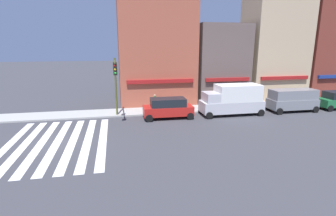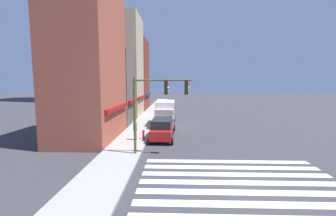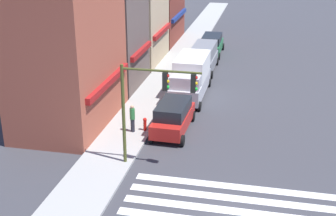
{
  "view_description": "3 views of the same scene",
  "coord_description": "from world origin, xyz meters",
  "px_view_note": "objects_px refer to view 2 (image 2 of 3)",
  "views": [
    {
      "loc": [
        4.33,
        -19.06,
        6.89
      ],
      "look_at": [
        9.16,
        4.7,
        1.0
      ],
      "focal_mm": 28.0,
      "sensor_mm": 36.0,
      "label": 1
    },
    {
      "loc": [
        -11.53,
        3.5,
        5.29
      ],
      "look_at": [
        4.38,
        4.0,
        3.5
      ],
      "focal_mm": 24.0,
      "sensor_mm": 36.0,
      "label": 2
    },
    {
      "loc": [
        -17.36,
        -0.7,
        12.33
      ],
      "look_at": [
        4.38,
        4.0,
        3.5
      ],
      "focal_mm": 50.0,
      "sensor_mm": 36.0,
      "label": 3
    }
  ],
  "objects_px": {
    "van_grey": "(167,109)",
    "pedestrian_green_top": "(135,130)",
    "fire_hydrant": "(143,134)",
    "box_truck_silver": "(165,113)",
    "suv_red": "(162,128)",
    "suv_green": "(168,107)",
    "traffic_signal": "(156,100)"
  },
  "relations": [
    {
      "from": "van_grey",
      "to": "pedestrian_green_top",
      "type": "bearing_deg",
      "value": 171.08
    },
    {
      "from": "box_truck_silver",
      "to": "fire_hydrant",
      "type": "bearing_deg",
      "value": 166.9
    },
    {
      "from": "traffic_signal",
      "to": "van_grey",
      "type": "bearing_deg",
      "value": -0.42
    },
    {
      "from": "box_truck_silver",
      "to": "suv_green",
      "type": "xyz_separation_m",
      "value": [
        12.65,
        0.0,
        -0.56
      ]
    },
    {
      "from": "van_grey",
      "to": "suv_red",
      "type": "bearing_deg",
      "value": -179.37
    },
    {
      "from": "traffic_signal",
      "to": "pedestrian_green_top",
      "type": "relative_size",
      "value": 3.2
    },
    {
      "from": "suv_red",
      "to": "pedestrian_green_top",
      "type": "bearing_deg",
      "value": 112.02
    },
    {
      "from": "suv_red",
      "to": "traffic_signal",
      "type": "bearing_deg",
      "value": 179.99
    },
    {
      "from": "fire_hydrant",
      "to": "traffic_signal",
      "type": "bearing_deg",
      "value": -159.7
    },
    {
      "from": "pedestrian_green_top",
      "to": "fire_hydrant",
      "type": "bearing_deg",
      "value": -64.94
    },
    {
      "from": "traffic_signal",
      "to": "van_grey",
      "type": "height_order",
      "value": "traffic_signal"
    },
    {
      "from": "suv_red",
      "to": "fire_hydrant",
      "type": "height_order",
      "value": "suv_red"
    },
    {
      "from": "van_grey",
      "to": "suv_green",
      "type": "height_order",
      "value": "van_grey"
    },
    {
      "from": "box_truck_silver",
      "to": "fire_hydrant",
      "type": "height_order",
      "value": "box_truck_silver"
    },
    {
      "from": "traffic_signal",
      "to": "pedestrian_green_top",
      "type": "distance_m",
      "value": 5.42
    },
    {
      "from": "traffic_signal",
      "to": "box_truck_silver",
      "type": "xyz_separation_m",
      "value": [
        11.34,
        -0.13,
        -2.51
      ]
    },
    {
      "from": "traffic_signal",
      "to": "fire_hydrant",
      "type": "bearing_deg",
      "value": 20.3
    },
    {
      "from": "box_truck_silver",
      "to": "suv_green",
      "type": "bearing_deg",
      "value": 0.36
    },
    {
      "from": "traffic_signal",
      "to": "suv_green",
      "type": "relative_size",
      "value": 1.2
    },
    {
      "from": "traffic_signal",
      "to": "suv_green",
      "type": "bearing_deg",
      "value": -0.32
    },
    {
      "from": "suv_red",
      "to": "suv_green",
      "type": "bearing_deg",
      "value": 1.59
    },
    {
      "from": "pedestrian_green_top",
      "to": "traffic_signal",
      "type": "bearing_deg",
      "value": -151.35
    },
    {
      "from": "suv_red",
      "to": "fire_hydrant",
      "type": "bearing_deg",
      "value": 109.29
    },
    {
      "from": "traffic_signal",
      "to": "fire_hydrant",
      "type": "relative_size",
      "value": 6.73
    },
    {
      "from": "van_grey",
      "to": "suv_green",
      "type": "xyz_separation_m",
      "value": [
        5.84,
        0.0,
        -0.25
      ]
    },
    {
      "from": "suv_green",
      "to": "pedestrian_green_top",
      "type": "distance_m",
      "value": 20.24
    },
    {
      "from": "suv_red",
      "to": "box_truck_silver",
      "type": "height_order",
      "value": "box_truck_silver"
    },
    {
      "from": "box_truck_silver",
      "to": "pedestrian_green_top",
      "type": "distance_m",
      "value": 7.85
    },
    {
      "from": "fire_hydrant",
      "to": "box_truck_silver",
      "type": "bearing_deg",
      "value": -13.46
    },
    {
      "from": "box_truck_silver",
      "to": "van_grey",
      "type": "height_order",
      "value": "box_truck_silver"
    },
    {
      "from": "van_grey",
      "to": "pedestrian_green_top",
      "type": "relative_size",
      "value": 2.84
    },
    {
      "from": "box_truck_silver",
      "to": "pedestrian_green_top",
      "type": "relative_size",
      "value": 3.51
    }
  ]
}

